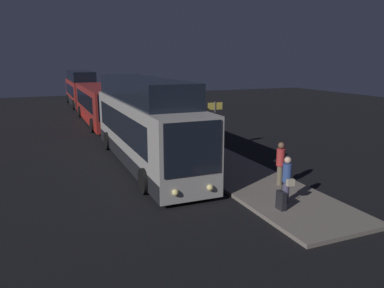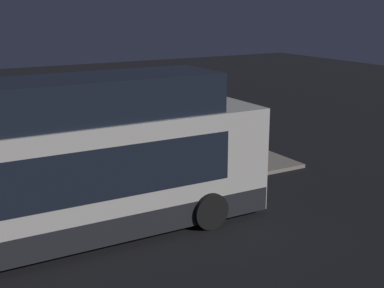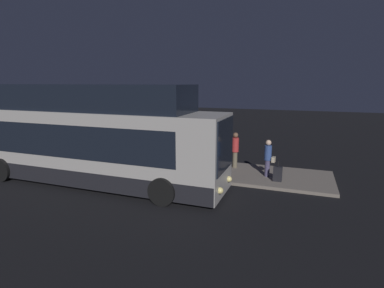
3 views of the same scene
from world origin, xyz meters
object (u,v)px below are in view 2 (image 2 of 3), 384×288
object	(u,v)px
passenger_boarding	(222,142)
trash_bin	(43,183)
passenger_waiting	(168,141)
suitcase	(241,160)
bus_lead	(39,175)
passenger_with_bags	(44,172)

from	to	relation	value
passenger_boarding	trash_bin	bearing A→B (deg)	-88.12
passenger_boarding	passenger_waiting	bearing A→B (deg)	-113.03
passenger_boarding	suitcase	distance (m)	0.98
passenger_boarding	passenger_waiting	world-z (taller)	passenger_waiting
bus_lead	passenger_with_bags	distance (m)	2.86
bus_lead	passenger_boarding	size ratio (longest dim) A/B	7.31
passenger_waiting	suitcase	xyz separation A→B (m)	(2.24, -1.55, -0.66)
bus_lead	passenger_with_bags	size ratio (longest dim) A/B	6.77
trash_bin	passenger_waiting	bearing A→B (deg)	5.75
passenger_waiting	trash_bin	size ratio (longest dim) A/B	2.77
suitcase	trash_bin	size ratio (longest dim) A/B	1.38
bus_lead	trash_bin	bearing A→B (deg)	75.30
suitcase	trash_bin	distance (m)	7.18
suitcase	trash_bin	xyz separation A→B (m)	(-7.10, 1.06, -0.01)
passenger_waiting	suitcase	bearing A→B (deg)	-81.29
passenger_boarding	passenger_waiting	xyz separation A→B (m)	(-1.75, 0.97, 0.05)
bus_lead	suitcase	bearing A→B (deg)	17.76
passenger_boarding	trash_bin	world-z (taller)	passenger_boarding
passenger_boarding	trash_bin	distance (m)	6.66
trash_bin	bus_lead	bearing A→B (deg)	-104.70
bus_lead	passenger_boarding	distance (m)	8.24
passenger_with_bags	trash_bin	world-z (taller)	passenger_with_bags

